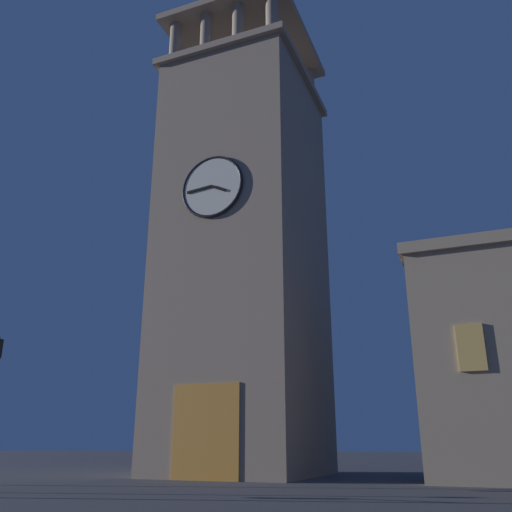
% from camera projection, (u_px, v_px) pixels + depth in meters
% --- Properties ---
extents(ground_plane, '(200.00, 200.00, 0.00)m').
position_uv_depth(ground_plane, '(207.00, 478.00, 24.70)').
color(ground_plane, '#424247').
extents(clocktower, '(7.91, 8.86, 27.83)m').
position_uv_depth(clocktower, '(245.00, 251.00, 30.28)').
color(clocktower, gray).
rests_on(clocktower, ground_plane).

